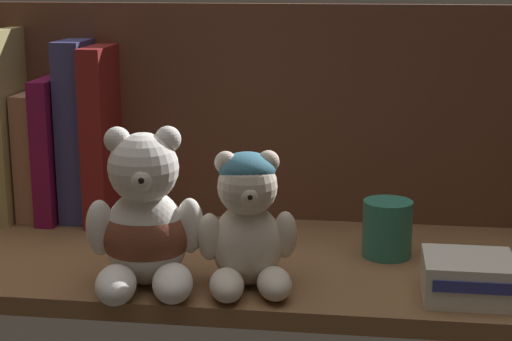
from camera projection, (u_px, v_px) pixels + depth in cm
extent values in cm
cube|color=brown|center=(233.00, 264.00, 95.85)|extent=(82.70, 30.20, 2.00)
cube|color=brown|center=(252.00, 121.00, 107.63)|extent=(85.10, 1.20, 29.76)
cube|color=tan|center=(17.00, 123.00, 109.12)|extent=(1.79, 13.07, 24.64)
cube|color=#AF7859|center=(37.00, 154.00, 109.76)|extent=(2.72, 9.86, 16.48)
cube|color=maroon|center=(57.00, 147.00, 109.14)|extent=(2.43, 12.47, 18.53)
cube|color=#3C3E76|center=(80.00, 130.00, 108.15)|extent=(3.49, 9.48, 23.26)
cube|color=maroon|center=(106.00, 133.00, 107.76)|extent=(2.90, 12.53, 22.64)
ellipsoid|color=white|center=(146.00, 237.00, 86.28)|extent=(8.62, 7.91, 10.15)
sphere|color=white|center=(143.00, 168.00, 84.01)|extent=(7.22, 7.22, 7.22)
sphere|color=white|center=(117.00, 140.00, 83.64)|extent=(2.71, 2.71, 2.71)
sphere|color=white|center=(168.00, 139.00, 84.01)|extent=(2.71, 2.71, 2.71)
sphere|color=white|center=(142.00, 178.00, 81.63)|extent=(2.71, 2.71, 2.71)
sphere|color=black|center=(141.00, 180.00, 80.70)|extent=(0.95, 0.95, 0.95)
ellipsoid|color=white|center=(116.00, 285.00, 82.19)|extent=(5.39, 7.47, 3.61)
ellipsoid|color=white|center=(173.00, 283.00, 82.60)|extent=(5.39, 7.47, 3.61)
ellipsoid|color=white|center=(100.00, 228.00, 85.15)|extent=(3.48, 3.48, 5.86)
ellipsoid|color=white|center=(190.00, 226.00, 85.82)|extent=(3.48, 3.48, 5.86)
ellipsoid|color=brown|center=(146.00, 235.00, 86.22)|extent=(9.33, 8.62, 7.10)
ellipsoid|color=beige|center=(247.00, 244.00, 86.29)|extent=(7.35, 6.74, 8.65)
sphere|color=beige|center=(247.00, 186.00, 84.35)|extent=(6.15, 6.15, 6.15)
sphere|color=beige|center=(226.00, 162.00, 84.01)|extent=(2.31, 2.31, 2.31)
sphere|color=beige|center=(268.00, 162.00, 84.38)|extent=(2.31, 2.31, 2.31)
sphere|color=beige|center=(249.00, 195.00, 82.33)|extent=(2.31, 2.31, 2.31)
sphere|color=black|center=(250.00, 197.00, 81.53)|extent=(0.81, 0.81, 0.81)
ellipsoid|color=beige|center=(227.00, 285.00, 82.78)|extent=(4.66, 6.39, 3.07)
ellipsoid|color=beige|center=(274.00, 284.00, 83.18)|extent=(4.66, 6.39, 3.07)
ellipsoid|color=beige|center=(210.00, 237.00, 85.28)|extent=(2.99, 2.99, 5.00)
ellipsoid|color=beige|center=(285.00, 235.00, 85.95)|extent=(2.99, 2.99, 5.00)
ellipsoid|color=teal|center=(247.00, 169.00, 84.36)|extent=(5.84, 5.84, 3.38)
cylinder|color=#2D7A66|center=(387.00, 229.00, 94.95)|extent=(5.63, 5.63, 6.51)
cube|color=silver|center=(468.00, 278.00, 83.26)|extent=(8.88, 7.99, 4.17)
cube|color=#33388C|center=(473.00, 288.00, 79.21)|extent=(7.55, 0.16, 1.17)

